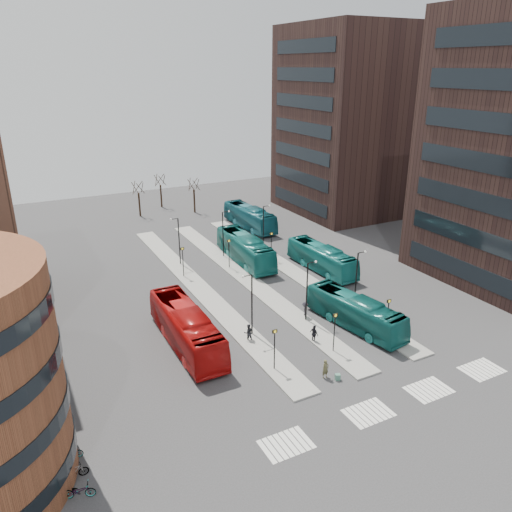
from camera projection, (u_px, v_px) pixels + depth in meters
name	position (u px, v px, depth m)	size (l,w,h in m)	color
ground	(419.00, 443.00, 33.55)	(160.00, 160.00, 0.00)	#2E2E30
island_left	(199.00, 288.00, 56.64)	(2.50, 45.00, 0.15)	gray
island_mid	(246.00, 279.00, 59.23)	(2.50, 45.00, 0.15)	gray
island_right	(290.00, 270.00, 61.83)	(2.50, 45.00, 0.15)	gray
suitcase	(338.00, 377.00, 40.18)	(0.41, 0.33, 0.51)	navy
red_bus	(186.00, 327.00, 44.64)	(3.03, 12.96, 3.61)	#A80D0C
teal_bus_a	(355.00, 312.00, 47.96)	(2.62, 11.21, 3.12)	#125A56
teal_bus_b	(245.00, 249.00, 63.95)	(2.96, 12.63, 3.52)	#146864
teal_bus_c	(322.00, 258.00, 61.35)	(2.65, 11.34, 3.16)	#16716F
teal_bus_d	(250.00, 217.00, 77.50)	(2.86, 12.20, 3.40)	#145866
traveller	(325.00, 369.00, 40.26)	(0.60, 0.39, 1.64)	#4C4A2E
commuter_a	(248.00, 333.00, 45.70)	(0.82, 0.64, 1.68)	black
commuter_b	(314.00, 334.00, 45.45)	(1.00, 0.42, 1.71)	black
commuter_c	(305.00, 310.00, 49.83)	(1.12, 0.65, 1.74)	black
bicycle_near	(79.00, 491.00, 29.12)	(0.66, 1.90, 1.00)	gray
bicycle_mid	(75.00, 472.00, 30.47)	(0.47, 1.68, 1.01)	gray
bicycle_far	(70.00, 453.00, 32.08)	(0.57, 1.64, 0.86)	gray
crosswalk_stripes	(397.00, 402.00, 37.62)	(22.35, 2.40, 0.01)	silver
tower_far	(353.00, 121.00, 83.42)	(20.12, 20.00, 30.00)	#2F1E1A
sign_poles	(273.00, 282.00, 52.43)	(12.45, 22.12, 3.65)	black
lamp_posts	(259.00, 255.00, 56.60)	(14.04, 20.24, 6.12)	black
bare_trees	(165.00, 196.00, 85.62)	(10.97, 8.14, 5.90)	black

